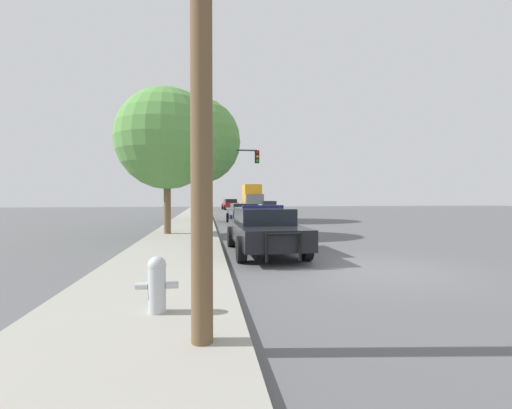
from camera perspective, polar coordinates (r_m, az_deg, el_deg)
name	(u,v)px	position (r m, az deg, el deg)	size (l,w,h in m)	color
ground_plane	(375,269)	(9.04, 19.20, -10.11)	(110.00, 110.00, 0.00)	#565659
sidewalk_left	(162,273)	(8.10, -15.46, -10.95)	(3.00, 110.00, 0.13)	#99968C
police_car	(264,229)	(10.90, 1.31, -4.03)	(2.12, 5.02, 1.51)	black
fire_hydrant	(157,283)	(5.17, -16.17, -12.39)	(0.59, 0.26, 0.80)	#B7BCC1
traffic_light	(225,169)	(24.28, -5.15, 5.98)	(4.15, 0.35, 5.11)	#424247
car_background_oncoming	(269,207)	(36.75, 2.12, -0.37)	(2.12, 4.69, 1.35)	silver
car_background_distant	(230,204)	(48.07, -4.34, 0.09)	(2.27, 4.48, 1.49)	maroon
car_background_midblock	(243,213)	(22.72, -2.17, -1.41)	(2.05, 4.23, 1.34)	#333856
box_truck	(252,197)	(47.00, -0.64, 1.32)	(2.68, 7.07, 3.47)	slate
tree_sidewalk_mid	(197,141)	(25.64, -9.73, 10.38)	(6.26, 6.26, 8.85)	brown
tree_sidewalk_near	(167,139)	(16.03, -14.62, 10.54)	(4.51, 4.51, 6.50)	brown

